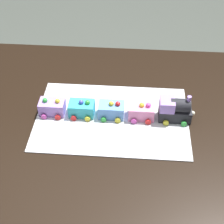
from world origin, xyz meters
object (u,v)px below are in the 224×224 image
Objects in this scene: cake_locomotive at (175,110)px; cake_car_tanker_turquoise at (82,109)px; cake_car_gondola_sky_blue at (111,111)px; dining_table at (100,134)px; cake_car_hopper_bubblegum at (141,112)px; cake_car_caboose_lavender at (52,108)px.

cake_car_tanker_turquoise is (0.36, 0.00, -0.02)m from cake_locomotive.
cake_car_tanker_turquoise is at bearing 0.00° from cake_car_gondola_sky_blue.
dining_table is 0.22m from cake_car_hopper_bubblegum.
cake_car_hopper_bubblegum is 1.00× the size of cake_car_caboose_lavender.
cake_car_hopper_bubblegum is (-0.17, 0.00, 0.14)m from dining_table.
dining_table is 0.16m from cake_car_tanker_turquoise.
cake_car_caboose_lavender is at bearing 0.00° from cake_car_hopper_bubblegum.
cake_car_hopper_bubblegum is 0.12m from cake_car_gondola_sky_blue.
cake_locomotive is at bearing -180.00° from cake_car_caboose_lavender.
cake_car_hopper_bubblegum is at bearing 178.76° from dining_table.
cake_car_hopper_bubblegum is 1.00× the size of cake_car_gondola_sky_blue.
cake_locomotive is 1.40× the size of cake_car_hopper_bubblegum.
dining_table is 14.00× the size of cake_car_caboose_lavender.
cake_car_caboose_lavender reaches higher than dining_table.
cake_car_tanker_turquoise is (0.07, 0.00, 0.14)m from dining_table.
cake_car_hopper_bubblegum is 1.00× the size of cake_car_tanker_turquoise.
cake_car_gondola_sky_blue reaches higher than dining_table.
cake_car_gondola_sky_blue is (0.25, 0.00, -0.02)m from cake_locomotive.
cake_car_tanker_turquoise is 0.12m from cake_car_caboose_lavender.
dining_table is 10.00× the size of cake_locomotive.
dining_table is 14.00× the size of cake_car_gondola_sky_blue.
cake_locomotive is 0.48m from cake_car_caboose_lavender.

